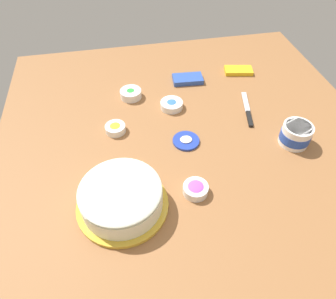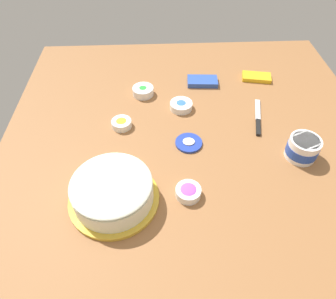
{
  "view_description": "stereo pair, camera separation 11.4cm",
  "coord_description": "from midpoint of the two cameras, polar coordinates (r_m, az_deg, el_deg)",
  "views": [
    {
      "loc": [
        -0.25,
        -0.87,
        0.87
      ],
      "look_at": [
        -0.1,
        -0.1,
        0.04
      ],
      "focal_mm": 32.5,
      "sensor_mm": 36.0,
      "label": 1
    },
    {
      "loc": [
        -0.14,
        -0.88,
        0.87
      ],
      "look_at": [
        -0.1,
        -0.1,
        0.04
      ],
      "focal_mm": 32.5,
      "sensor_mm": 36.0,
      "label": 2
    }
  ],
  "objects": [
    {
      "name": "sprinkle_bowl_blue",
      "position": [
        1.36,
        -1.73,
        8.32
      ],
      "size": [
        0.1,
        0.1,
        0.03
      ],
      "color": "white",
      "rests_on": "ground_plane"
    },
    {
      "name": "frosting_tub",
      "position": [
        1.26,
        20.51,
        2.57
      ],
      "size": [
        0.12,
        0.12,
        0.09
      ],
      "color": "white",
      "rests_on": "ground_plane"
    },
    {
      "name": "sprinkle_bowl_yellow",
      "position": [
        1.27,
        -12.38,
        3.81
      ],
      "size": [
        0.08,
        0.08,
        0.03
      ],
      "color": "white",
      "rests_on": "ground_plane"
    },
    {
      "name": "sprinkle_bowl_green",
      "position": [
        1.44,
        -9.28,
        10.25
      ],
      "size": [
        0.1,
        0.1,
        0.04
      ],
      "color": "white",
      "rests_on": "ground_plane"
    },
    {
      "name": "sprinkle_bowl_rainbow",
      "position": [
        1.04,
        2.08,
        -7.55
      ],
      "size": [
        0.09,
        0.09,
        0.04
      ],
      "color": "white",
      "rests_on": "ground_plane"
    },
    {
      "name": "spreading_knife",
      "position": [
        1.37,
        12.48,
        6.84
      ],
      "size": [
        0.07,
        0.23,
        0.01
      ],
      "color": "silver",
      "rests_on": "ground_plane"
    },
    {
      "name": "frosting_tub_lid",
      "position": [
        1.21,
        0.72,
        1.53
      ],
      "size": [
        0.11,
        0.11,
        0.02
      ],
      "color": "#233DAD",
      "rests_on": "ground_plane"
    },
    {
      "name": "frosted_cake",
      "position": [
        1.0,
        -12.02,
        -8.95
      ],
      "size": [
        0.3,
        0.3,
        0.11
      ],
      "color": "gold",
      "rests_on": "ground_plane"
    },
    {
      "name": "candy_box_lower",
      "position": [
        1.63,
        11.09,
        14.25
      ],
      "size": [
        0.15,
        0.1,
        0.02
      ],
      "primitive_type": "cube",
      "rotation": [
        0.0,
        0.0,
        -0.19
      ],
      "color": "yellow",
      "rests_on": "ground_plane"
    },
    {
      "name": "ground_plane",
      "position": [
        1.25,
        1.1,
        2.83
      ],
      "size": [
        1.54,
        1.54,
        0.0
      ],
      "primitive_type": "plane",
      "color": "#936038"
    },
    {
      "name": "candy_box_upper",
      "position": [
        1.53,
        1.54,
        12.98
      ],
      "size": [
        0.15,
        0.09,
        0.02
      ],
      "primitive_type": "cube",
      "rotation": [
        0.0,
        0.0,
        -0.07
      ],
      "color": "#2D51B2",
      "rests_on": "ground_plane"
    }
  ]
}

